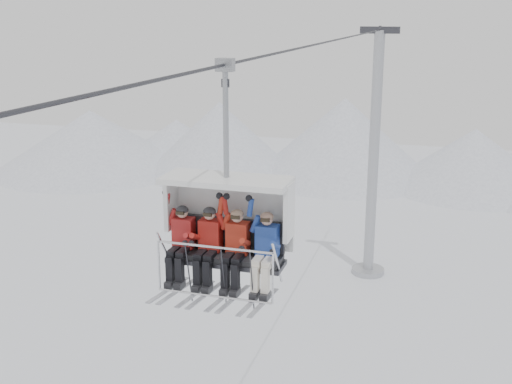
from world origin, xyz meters
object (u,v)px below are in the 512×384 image
(skier_center_left, at_px, (208,244))
(chairlift_carrier, at_px, (229,215))
(lift_tower_right, at_px, (373,174))
(skier_far_right, at_px, (265,250))
(skier_far_left, at_px, (181,241))
(skier_center_right, at_px, (236,247))

(skier_center_left, bearing_deg, chairlift_carrier, 46.22)
(lift_tower_right, height_order, chairlift_carrier, lift_tower_right)
(lift_tower_right, relative_size, skier_far_right, 7.99)
(chairlift_carrier, height_order, skier_far_left, chairlift_carrier)
(lift_tower_right, bearing_deg, skier_far_left, -91.94)
(skier_far_left, bearing_deg, skier_far_right, 0.10)
(skier_center_right, bearing_deg, lift_tower_right, 90.53)
(chairlift_carrier, relative_size, skier_far_right, 2.36)
(skier_center_right, bearing_deg, skier_far_right, 0.00)
(skier_far_left, relative_size, skier_center_right, 1.00)
(skier_far_right, bearing_deg, skier_center_left, 180.00)
(skier_center_left, height_order, skier_center_right, same)
(skier_center_left, xyz_separation_m, skier_far_right, (1.05, 0.00, 0.00))
(chairlift_carrier, xyz_separation_m, skier_far_left, (-0.81, -0.31, -0.47))
(chairlift_carrier, height_order, skier_far_right, chairlift_carrier)
(chairlift_carrier, relative_size, skier_far_left, 2.36)
(skier_far_left, distance_m, skier_center_right, 1.03)
(skier_center_right, relative_size, skier_far_right, 1.00)
(lift_tower_right, height_order, skier_center_right, lift_tower_right)
(skier_far_left, xyz_separation_m, skier_center_left, (0.52, 0.00, 0.01))
(lift_tower_right, distance_m, skier_far_left, 24.39)
(skier_far_left, distance_m, skier_far_right, 1.57)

